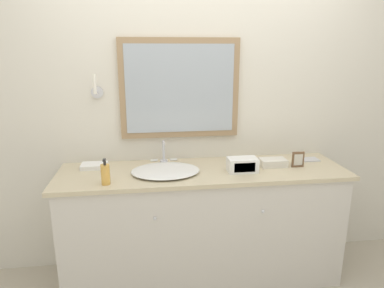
% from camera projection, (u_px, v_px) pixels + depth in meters
% --- Properties ---
extents(wall_back, '(8.00, 0.18, 2.55)m').
position_uv_depth(wall_back, '(197.00, 111.00, 2.72)').
color(wall_back, silver).
rests_on(wall_back, ground_plane).
extents(vanity_counter, '(2.11, 0.59, 0.89)m').
position_uv_depth(vanity_counter, '(203.00, 224.00, 2.64)').
color(vanity_counter, beige).
rests_on(vanity_counter, ground_plane).
extents(sink_basin, '(0.49, 0.43, 0.19)m').
position_uv_depth(sink_basin, '(165.00, 170.00, 2.45)').
color(sink_basin, white).
rests_on(sink_basin, vanity_counter).
extents(soap_bottle, '(0.06, 0.06, 0.18)m').
position_uv_depth(soap_bottle, '(105.00, 174.00, 2.23)').
color(soap_bottle, gold).
rests_on(soap_bottle, vanity_counter).
extents(appliance_box, '(0.21, 0.13, 0.10)m').
position_uv_depth(appliance_box, '(242.00, 165.00, 2.47)').
color(appliance_box, white).
rests_on(appliance_box, vanity_counter).
extents(picture_frame, '(0.09, 0.01, 0.12)m').
position_uv_depth(picture_frame, '(298.00, 160.00, 2.56)').
color(picture_frame, brown).
rests_on(picture_frame, vanity_counter).
extents(hand_towel_near_sink, '(0.20, 0.12, 0.05)m').
position_uv_depth(hand_towel_near_sink, '(273.00, 163.00, 2.59)').
color(hand_towel_near_sink, silver).
rests_on(hand_towel_near_sink, vanity_counter).
extents(hand_towel_far_corner, '(0.19, 0.13, 0.03)m').
position_uv_depth(hand_towel_far_corner, '(94.00, 166.00, 2.55)').
color(hand_towel_far_corner, white).
rests_on(hand_towel_far_corner, vanity_counter).
extents(metal_tray, '(0.16, 0.10, 0.01)m').
position_uv_depth(metal_tray, '(308.00, 159.00, 2.74)').
color(metal_tray, silver).
rests_on(metal_tray, vanity_counter).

